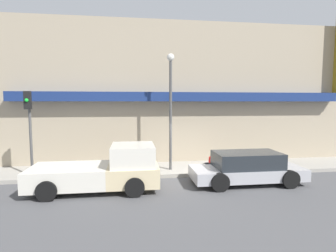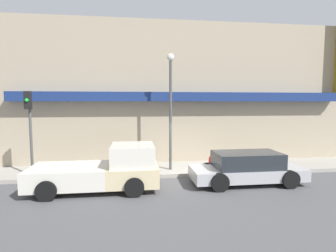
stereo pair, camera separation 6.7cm
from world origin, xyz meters
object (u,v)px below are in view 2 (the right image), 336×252
Objects in this scene: pickup_truck at (104,170)px; parked_car at (247,168)px; street_lamp at (171,98)px; fire_hydrant at (211,162)px; traffic_light at (29,119)px.

pickup_truck is 6.13m from parked_car.
street_lamp is at bearing 144.36° from parked_car.
fire_hydrant is (5.13, 2.14, -0.32)m from pickup_truck.
pickup_truck is 8.18× the size of fire_hydrant.
fire_hydrant is at bearing 0.23° from street_lamp.
pickup_truck is 5.57m from fire_hydrant.
fire_hydrant is 3.88m from street_lamp.
street_lamp is (3.04, 2.14, 2.96)m from pickup_truck.
pickup_truck is 1.31× the size of traffic_light.
pickup_truck is 4.75m from street_lamp.
pickup_truck reaches higher than parked_car.
street_lamp is at bearing -179.77° from fire_hydrant.
pickup_truck is at bearing -157.30° from fire_hydrant.
pickup_truck is 0.88× the size of street_lamp.
fire_hydrant is at bearing 3.20° from traffic_light.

